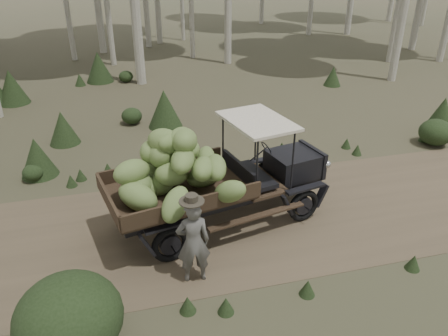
# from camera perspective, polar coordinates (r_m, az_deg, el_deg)

# --- Properties ---
(ground) EXTENTS (120.00, 120.00, 0.00)m
(ground) POSITION_cam_1_polar(r_m,az_deg,el_deg) (9.80, 12.23, -5.32)
(ground) COLOR #473D2B
(ground) RESTS_ON ground
(dirt_track) EXTENTS (70.00, 4.00, 0.01)m
(dirt_track) POSITION_cam_1_polar(r_m,az_deg,el_deg) (9.79, 12.23, -5.30)
(dirt_track) COLOR brown
(dirt_track) RESTS_ON ground
(banana_truck) EXTENTS (4.83, 2.79, 2.34)m
(banana_truck) POSITION_cam_1_polar(r_m,az_deg,el_deg) (8.30, -3.80, -0.29)
(banana_truck) COLOR black
(banana_truck) RESTS_ON ground
(farmer) EXTENTS (0.58, 0.43, 1.69)m
(farmer) POSITION_cam_1_polar(r_m,az_deg,el_deg) (7.33, -4.04, -9.52)
(farmer) COLOR #514F4A
(farmer) RESTS_ON ground
(undergrowth) EXTENTS (22.21, 24.21, 1.29)m
(undergrowth) POSITION_cam_1_polar(r_m,az_deg,el_deg) (8.52, -1.15, -5.82)
(undergrowth) COLOR #233319
(undergrowth) RESTS_ON ground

